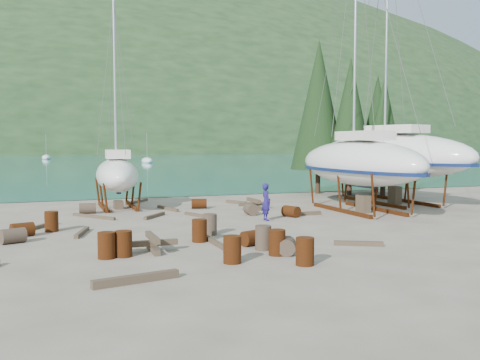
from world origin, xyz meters
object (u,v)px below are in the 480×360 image
object	(u,v)px
large_sailboat_near	(359,162)
small_sailboat_shore	(117,174)
large_sailboat_far	(390,155)
worker	(266,202)

from	to	relation	value
large_sailboat_near	small_sailboat_shore	xyz separation A→B (m)	(-12.49, 6.13, -0.75)
large_sailboat_far	worker	size ratio (longest dim) A/B	10.18
large_sailboat_near	large_sailboat_far	size ratio (longest dim) A/B	0.91
large_sailboat_near	small_sailboat_shore	size ratio (longest dim) A/B	1.40
small_sailboat_shore	worker	world-z (taller)	small_sailboat_shore
large_sailboat_far	worker	xyz separation A→B (m)	(-10.36, -4.35, -2.14)
large_sailboat_near	large_sailboat_far	world-z (taller)	large_sailboat_far
large_sailboat_near	worker	bearing A→B (deg)	-168.30
large_sailboat_near	worker	distance (m)	6.67
large_sailboat_far	worker	distance (m)	11.44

